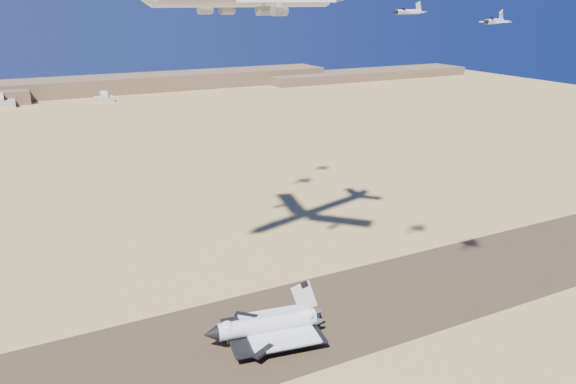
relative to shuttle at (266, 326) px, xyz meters
name	(u,v)px	position (x,y,z in m)	size (l,w,h in m)	color
ground	(247,337)	(-4.57, 4.36, -4.92)	(1200.00, 1200.00, 0.00)	tan
runway	(247,337)	(-4.57, 4.36, -4.89)	(600.00, 50.00, 0.06)	#4B3825
ridgeline	(118,87)	(60.75, 531.67, 2.70)	(960.00, 90.00, 18.00)	brown
shuttle	(266,326)	(0.00, 0.00, 0.00)	(37.26, 26.64, 18.32)	silver
crew_a	(292,345)	(5.05, -7.09, -3.98)	(0.65, 0.42, 1.77)	#D6490C
crew_b	(313,344)	(11.14, -9.59, -4.06)	(0.79, 0.45, 1.62)	#D6490C
crew_c	(311,344)	(10.58, -9.54, -3.92)	(1.11, 0.57, 1.89)	#D6490C
chase_jet_a	(408,12)	(47.92, 1.65, 91.42)	(14.25, 8.29, 3.63)	silver
chase_jet_b	(494,21)	(58.26, -21.77, 89.21)	(14.05, 8.64, 3.65)	silver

